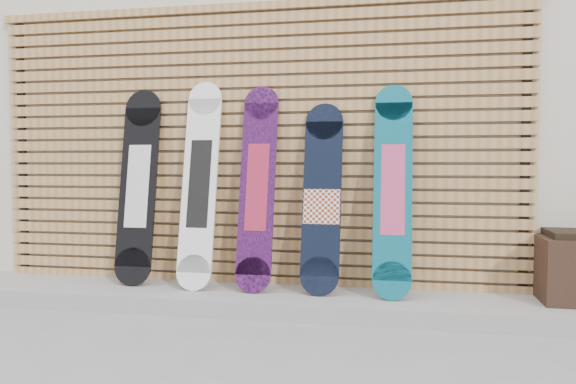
% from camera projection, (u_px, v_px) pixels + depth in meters
% --- Properties ---
extents(ground, '(80.00, 80.00, 0.00)m').
position_uv_depth(ground, '(236.00, 335.00, 3.46)').
color(ground, gray).
rests_on(ground, ground).
extents(building, '(12.00, 5.00, 3.60)m').
position_uv_depth(building, '(358.00, 101.00, 6.70)').
color(building, beige).
rests_on(building, ground).
extents(concrete_step, '(4.60, 0.70, 0.12)m').
position_uv_depth(concrete_step, '(242.00, 298.00, 4.15)').
color(concrete_step, gray).
rests_on(concrete_step, ground).
extents(slat_wall, '(4.26, 0.08, 2.29)m').
position_uv_depth(slat_wall, '(252.00, 144.00, 4.38)').
color(slat_wall, '#AC7C47').
rests_on(slat_wall, ground).
extents(snowboard_0, '(0.30, 0.30, 1.53)m').
position_uv_depth(snowboard_0, '(138.00, 186.00, 4.39)').
color(snowboard_0, black).
rests_on(snowboard_0, concrete_step).
extents(snowboard_1, '(0.27, 0.36, 1.58)m').
position_uv_depth(snowboard_1, '(200.00, 184.00, 4.25)').
color(snowboard_1, white).
rests_on(snowboard_1, concrete_step).
extents(snowboard_2, '(0.27, 0.35, 1.53)m').
position_uv_depth(snowboard_2, '(257.00, 187.00, 4.17)').
color(snowboard_2, black).
rests_on(snowboard_2, concrete_step).
extents(snowboard_3, '(0.28, 0.35, 1.39)m').
position_uv_depth(snowboard_3, '(322.00, 199.00, 4.09)').
color(snowboard_3, black).
rests_on(snowboard_3, concrete_step).
extents(snowboard_4, '(0.27, 0.39, 1.52)m').
position_uv_depth(snowboard_4, '(393.00, 189.00, 3.97)').
color(snowboard_4, '#0B5B70').
rests_on(snowboard_4, concrete_step).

